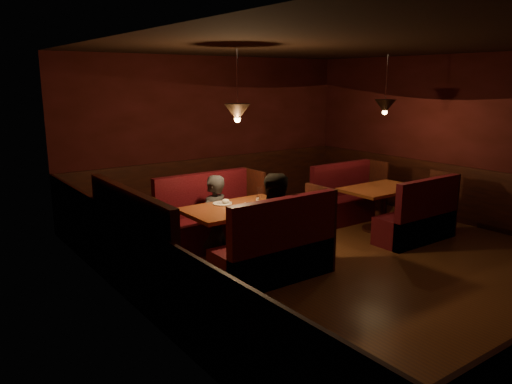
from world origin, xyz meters
TOP-DOWN VIEW (x-y plane):
  - room at (-0.28, 0.05)m, footprint 6.02×7.02m
  - main_table at (-1.25, 0.72)m, footprint 1.47×0.89m
  - main_bench_far at (-1.24, 1.55)m, footprint 1.61×0.58m
  - main_bench_near at (-1.24, -0.12)m, footprint 1.61×0.58m
  - second_table at (1.47, 0.57)m, footprint 1.29×0.82m
  - second_bench_far at (1.50, 1.35)m, footprint 1.43×0.53m
  - second_bench_near at (1.50, -0.20)m, footprint 1.43×0.53m
  - diner_a at (-1.32, 1.27)m, footprint 0.64×0.53m
  - diner_b at (-1.07, 0.07)m, footprint 1.00×0.91m

SIDE VIEW (x-z plane):
  - second_bench_far at x=1.50m, z-range -0.18..0.83m
  - second_bench_near at x=1.50m, z-range -0.18..0.83m
  - main_bench_far at x=-1.24m, z-range -0.20..0.90m
  - main_bench_near at x=-1.24m, z-range -0.20..0.90m
  - second_table at x=1.47m, z-range 0.18..0.90m
  - main_table at x=-1.25m, z-range 0.09..1.12m
  - diner_a at x=-1.32m, z-range 0.00..1.49m
  - diner_b at x=-1.07m, z-range 0.00..1.67m
  - room at x=-0.28m, z-range -0.41..2.51m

